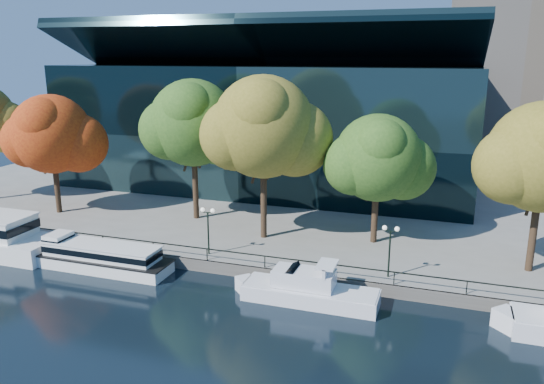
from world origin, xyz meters
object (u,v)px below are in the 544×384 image
(tree_2, at_px, (194,125))
(lamp_2, at_px, (390,239))
(tree_1, at_px, (53,136))
(cruiser_near, at_px, (305,289))
(tour_boat, at_px, (94,255))
(tree_3, at_px, (265,129))
(tree_4, at_px, (379,160))
(lamp_1, at_px, (208,220))

(tree_2, distance_m, lamp_2, 23.05)
(tree_2, bearing_deg, tree_1, -169.44)
(cruiser_near, bearing_deg, tour_boat, 178.72)
(tree_1, relative_size, lamp_2, 3.08)
(cruiser_near, bearing_deg, tree_2, 139.06)
(cruiser_near, bearing_deg, lamp_2, 36.44)
(tour_boat, height_order, cruiser_near, cruiser_near)
(tree_3, distance_m, tree_4, 10.23)
(tree_4, bearing_deg, lamp_2, -74.94)
(tree_3, relative_size, lamp_1, 3.64)
(cruiser_near, distance_m, tree_3, 15.13)
(tree_1, bearing_deg, cruiser_near, -18.80)
(cruiser_near, distance_m, lamp_1, 10.68)
(tour_boat, distance_m, lamp_2, 24.10)
(lamp_2, bearing_deg, tree_2, 156.49)
(cruiser_near, xyz_separation_m, tree_3, (-6.27, 9.47, 9.99))
(tree_2, bearing_deg, tour_boat, -105.33)
(tree_1, distance_m, lamp_2, 35.95)
(cruiser_near, xyz_separation_m, lamp_1, (-9.42, 4.03, 3.01))
(tree_2, bearing_deg, lamp_2, -23.51)
(tree_3, xyz_separation_m, lamp_2, (11.72, -5.44, -6.99))
(cruiser_near, xyz_separation_m, lamp_2, (5.45, 4.03, 3.01))
(tree_2, distance_m, tree_4, 18.44)
(tour_boat, height_order, lamp_1, lamp_1)
(tour_boat, xyz_separation_m, tree_4, (21.67, 11.00, 7.35))
(tree_1, height_order, tree_4, tree_1)
(lamp_1, relative_size, lamp_2, 1.00)
(lamp_2, bearing_deg, cruiser_near, -143.56)
(tree_3, relative_size, tree_4, 1.28)
(tree_3, distance_m, lamp_1, 9.40)
(cruiser_near, bearing_deg, lamp_1, 156.86)
(tree_1, distance_m, lamp_1, 21.70)
(tree_4, xyz_separation_m, lamp_1, (-12.88, -7.38, -4.51))
(tour_boat, relative_size, cruiser_near, 1.30)
(tree_1, xyz_separation_m, tree_3, (23.34, -0.61, 1.79))
(tour_boat, height_order, tree_1, tree_1)
(tour_boat, distance_m, tree_4, 25.39)
(cruiser_near, relative_size, tree_3, 0.74)
(lamp_1, bearing_deg, tree_4, 29.81)
(tour_boat, height_order, tree_3, tree_3)
(tour_boat, relative_size, tree_1, 1.13)
(tree_2, xyz_separation_m, tree_4, (18.26, -1.43, -2.10))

